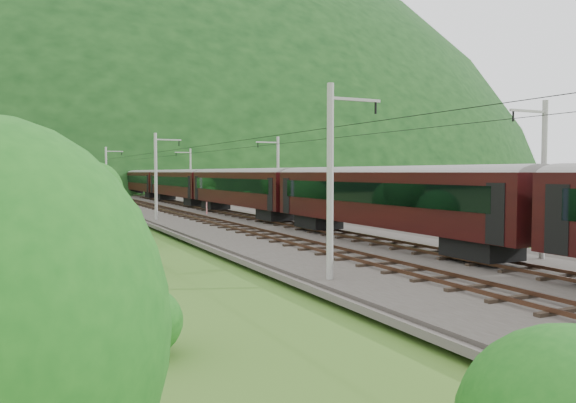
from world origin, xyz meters
name	(u,v)px	position (x,y,z in m)	size (l,w,h in m)	color
ground	(447,274)	(0.00, 0.00, 0.00)	(600.00, 600.00, 0.00)	#274C17
railbed	(336,246)	(0.00, 10.00, 0.15)	(14.00, 220.00, 0.30)	#38332D
track_left	(301,244)	(-2.40, 10.00, 0.37)	(2.40, 220.00, 0.27)	#523323
track_right	(368,240)	(2.40, 10.00, 0.37)	(2.40, 220.00, 0.27)	#523323
catenary_left	(157,174)	(-6.12, 32.00, 4.50)	(2.54, 192.28, 8.00)	gray
catenary_right	(277,174)	(6.12, 32.00, 4.50)	(2.54, 192.28, 8.00)	gray
overhead_wires	(336,133)	(0.00, 10.00, 7.10)	(4.83, 198.00, 0.03)	black
mountain_main	(60,182)	(0.00, 260.00, 0.00)	(504.00, 360.00, 244.00)	black
train	(243,182)	(2.40, 31.96, 3.71)	(3.15, 174.53, 5.49)	black
hazard_post_near	(156,198)	(-0.05, 59.61, 1.04)	(0.16, 0.16, 1.49)	red
hazard_post_far	(207,208)	(0.14, 36.72, 0.95)	(0.14, 0.14, 1.29)	red
signal	(120,193)	(-3.39, 69.48, 1.49)	(0.22, 0.22, 2.03)	black
vegetation_left	(83,209)	(-13.75, 20.53, 2.19)	(11.14, 145.42, 5.41)	#175215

